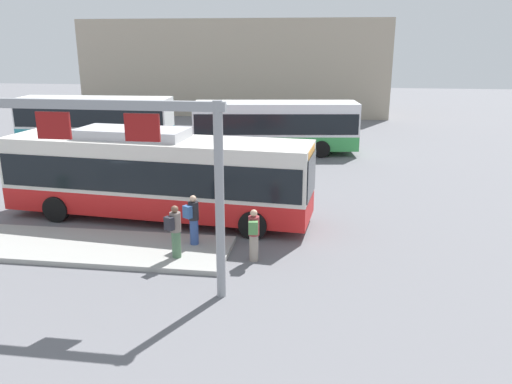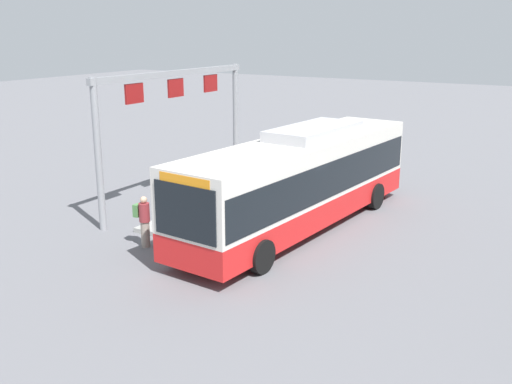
% 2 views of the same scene
% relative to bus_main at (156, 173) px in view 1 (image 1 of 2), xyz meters
% --- Properties ---
extents(ground_plane, '(120.00, 120.00, 0.00)m').
position_rel_bus_main_xyz_m(ground_plane, '(0.01, -0.00, -1.81)').
color(ground_plane, slate).
extents(platform_curb, '(10.00, 2.80, 0.16)m').
position_rel_bus_main_xyz_m(platform_curb, '(-1.64, -3.24, -1.73)').
color(platform_curb, '#9E9E99').
rests_on(platform_curb, ground).
extents(bus_main, '(11.83, 3.53, 3.46)m').
position_rel_bus_main_xyz_m(bus_main, '(0.00, 0.00, 0.00)').
color(bus_main, red).
rests_on(bus_main, ground).
extents(bus_background_left, '(9.98, 3.84, 3.10)m').
position_rel_bus_main_xyz_m(bus_background_left, '(3.22, 12.45, -0.04)').
color(bus_background_left, green).
rests_on(bus_background_left, ground).
extents(bus_background_right, '(9.96, 3.10, 3.10)m').
position_rel_bus_main_xyz_m(bus_background_right, '(-8.67, 13.40, -0.04)').
color(bus_background_right, teal).
rests_on(bus_background_right, ground).
extents(person_boarding, '(0.37, 0.54, 1.67)m').
position_rel_bus_main_xyz_m(person_boarding, '(4.20, -3.40, -0.92)').
color(person_boarding, gray).
rests_on(person_boarding, ground).
extents(person_waiting_near, '(0.53, 0.61, 1.67)m').
position_rel_bus_main_xyz_m(person_waiting_near, '(2.11, -2.72, -0.76)').
color(person_waiting_near, '#334C8C').
rests_on(person_waiting_near, platform_curb).
extents(person_waiting_mid, '(0.51, 0.60, 1.67)m').
position_rel_bus_main_xyz_m(person_waiting_mid, '(1.84, -3.82, -0.76)').
color(person_waiting_mid, '#476B4C').
rests_on(person_waiting_mid, platform_curb).
extents(platform_sign_gantry, '(8.96, 0.24, 5.20)m').
position_rel_bus_main_xyz_m(platform_sign_gantry, '(-0.62, -5.74, 1.92)').
color(platform_sign_gantry, gray).
rests_on(platform_sign_gantry, ground).
extents(station_building, '(28.03, 8.00, 8.48)m').
position_rel_bus_main_xyz_m(station_building, '(-2.44, 31.23, 2.43)').
color(station_building, tan).
rests_on(station_building, ground).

